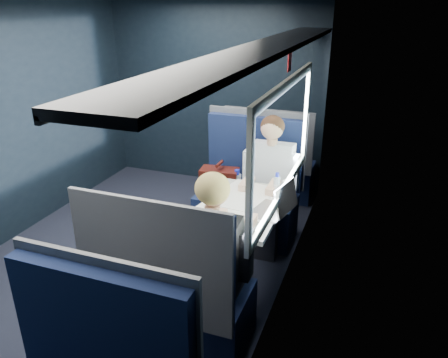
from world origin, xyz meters
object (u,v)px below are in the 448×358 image
(table, at_px, (239,213))
(seat_bay_near, at_px, (247,195))
(woman, at_px, (216,251))
(seat_row_front, at_px, (271,166))
(seat_bay_far, at_px, (173,296))
(cup, at_px, (286,185))
(man, at_px, (269,178))
(bottle_small, at_px, (277,185))
(laptop, at_px, (278,205))

(table, xyz_separation_m, seat_bay_near, (-0.20, 0.87, -0.24))
(table, distance_m, woman, 0.71)
(seat_row_front, bearing_deg, seat_bay_far, -90.00)
(woman, height_order, cup, woman)
(table, xyz_separation_m, man, (0.07, 0.70, 0.06))
(seat_row_front, bearing_deg, woman, -84.30)
(seat_row_front, distance_m, man, 1.17)
(table, distance_m, bottle_small, 0.42)
(table, xyz_separation_m, seat_row_front, (-0.18, 1.80, -0.25))
(bottle_small, height_order, cup, bottle_small)
(laptop, bearing_deg, table, 174.07)
(seat_bay_far, height_order, cup, seat_bay_far)
(cup, bearing_deg, laptop, -85.08)
(seat_bay_far, relative_size, woman, 0.95)
(woman, distance_m, bottle_small, 1.04)
(seat_bay_far, height_order, bottle_small, seat_bay_far)
(bottle_small, bearing_deg, cup, 68.44)
(man, relative_size, woman, 1.00)
(seat_bay_near, bearing_deg, seat_row_front, 88.99)
(bottle_small, bearing_deg, table, -127.09)
(seat_bay_far, height_order, man, man)
(seat_bay_far, bearing_deg, woman, 33.82)
(seat_row_front, distance_m, laptop, 1.94)
(table, distance_m, seat_row_front, 1.82)
(table, relative_size, seat_bay_far, 0.79)
(seat_bay_near, relative_size, man, 0.95)
(seat_row_front, height_order, woman, woman)
(seat_bay_near, xyz_separation_m, woman, (0.27, -1.57, 0.30))
(table, bearing_deg, man, 84.48)
(seat_bay_near, height_order, bottle_small, seat_bay_near)
(seat_row_front, height_order, bottle_small, seat_row_front)
(laptop, bearing_deg, woman, -111.02)
(woman, xyz_separation_m, bottle_small, (0.17, 1.02, 0.10))
(seat_bay_far, distance_m, bottle_small, 1.32)
(seat_row_front, distance_m, bottle_small, 1.60)
(bottle_small, bearing_deg, seat_bay_near, 127.82)
(seat_bay_near, distance_m, woman, 1.63)
(seat_bay_far, relative_size, cup, 15.63)
(seat_bay_near, bearing_deg, laptop, -59.77)
(man, xyz_separation_m, laptop, (0.26, -0.73, 0.09))
(bottle_small, bearing_deg, laptop, -74.96)
(bottle_small, bearing_deg, woman, -99.30)
(seat_bay_far, xyz_separation_m, laptop, (0.51, 0.84, 0.40))
(laptop, relative_size, bottle_small, 1.93)
(laptop, xyz_separation_m, bottle_small, (-0.09, 0.34, 0.02))
(cup, bearing_deg, woman, -100.76)
(seat_bay_near, relative_size, seat_bay_far, 1.00)
(seat_bay_near, relative_size, laptop, 3.29)
(seat_bay_far, xyz_separation_m, cup, (0.47, 1.31, 0.37))
(seat_bay_near, bearing_deg, woman, -80.40)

